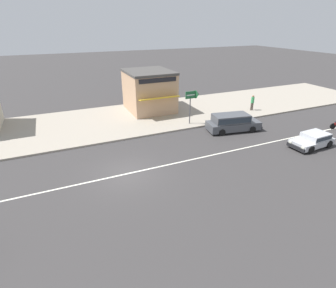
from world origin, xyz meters
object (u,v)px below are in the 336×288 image
object	(u,v)px
hatchback_silver_3	(313,139)
arrow_signboard	(196,96)
pedestrian_near_clock	(252,101)
minivan_dark_grey_1	(232,122)
shopfront_mid_block	(149,91)

from	to	relation	value
hatchback_silver_3	arrow_signboard	distance (m)	10.57
hatchback_silver_3	pedestrian_near_clock	xyz separation A→B (m)	(1.63, 9.24, 0.55)
hatchback_silver_3	pedestrian_near_clock	distance (m)	9.40
arrow_signboard	pedestrian_near_clock	world-z (taller)	arrow_signboard
arrow_signboard	pedestrian_near_clock	distance (m)	8.08
minivan_dark_grey_1	arrow_signboard	bearing A→B (deg)	129.06
pedestrian_near_clock	shopfront_mid_block	world-z (taller)	shopfront_mid_block
minivan_dark_grey_1	shopfront_mid_block	bearing A→B (deg)	119.29
hatchback_silver_3	arrow_signboard	bearing A→B (deg)	126.96
arrow_signboard	shopfront_mid_block	world-z (taller)	shopfront_mid_block
minivan_dark_grey_1	pedestrian_near_clock	bearing A→B (deg)	34.81
minivan_dark_grey_1	hatchback_silver_3	xyz separation A→B (m)	(3.89, -5.40, -0.26)
pedestrian_near_clock	shopfront_mid_block	xyz separation A→B (m)	(-10.37, 4.80, 1.16)
minivan_dark_grey_1	arrow_signboard	distance (m)	4.18
minivan_dark_grey_1	shopfront_mid_block	xyz separation A→B (m)	(-4.85, 8.64, 1.46)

